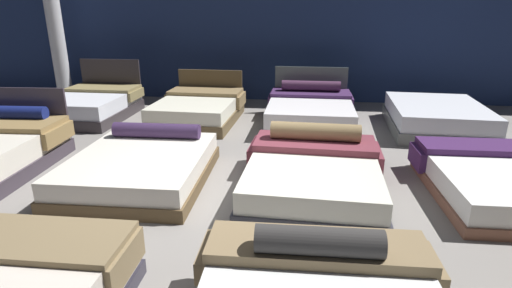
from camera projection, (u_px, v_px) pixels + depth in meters
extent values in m
cube|color=gray|center=(220.00, 200.00, 4.71)|extent=(18.00, 18.00, 0.02)
cube|color=navy|center=(266.00, 25.00, 9.26)|extent=(18.00, 0.06, 3.50)
cube|color=olive|center=(31.00, 238.00, 3.02)|extent=(1.46, 0.62, 0.05)
cube|color=olive|center=(126.00, 261.00, 2.99)|extent=(0.06, 0.60, 0.25)
cube|color=olive|center=(317.00, 247.00, 2.91)|extent=(1.61, 0.51, 0.09)
cube|color=olive|center=(207.00, 256.00, 3.03)|extent=(0.10, 0.48, 0.18)
cube|color=olive|center=(431.00, 269.00, 2.88)|extent=(0.10, 0.48, 0.18)
cylinder|color=#33312F|center=(319.00, 241.00, 2.77)|extent=(0.89, 0.23, 0.21)
cube|color=#352D37|center=(22.00, 119.00, 6.23)|extent=(1.50, 0.12, 0.98)
cube|color=olive|center=(4.00, 123.00, 5.83)|extent=(1.61, 0.84, 0.07)
cube|color=olive|center=(59.00, 135.00, 5.83)|extent=(0.11, 0.76, 0.23)
cylinder|color=navy|center=(10.00, 113.00, 5.96)|extent=(1.10, 0.26, 0.20)
cube|color=brown|center=(141.00, 176.00, 5.15)|extent=(1.70, 2.07, 0.16)
cube|color=silver|center=(140.00, 162.00, 5.09)|extent=(1.63, 2.01, 0.22)
cylinder|color=#372446|center=(157.00, 131.00, 5.67)|extent=(1.24, 0.24, 0.21)
cube|color=#2C2D35|center=(312.00, 186.00, 4.89)|extent=(1.69, 2.06, 0.12)
cube|color=silver|center=(313.00, 172.00, 4.83)|extent=(1.63, 1.99, 0.25)
cube|color=brown|center=(315.00, 143.00, 5.34)|extent=(1.62, 0.78, 0.09)
cube|color=brown|center=(254.00, 152.00, 5.52)|extent=(0.12, 0.72, 0.25)
cube|color=brown|center=(377.00, 159.00, 5.27)|extent=(0.12, 0.72, 0.25)
cylinder|color=olive|center=(315.00, 132.00, 5.31)|extent=(1.19, 0.28, 0.23)
cube|color=brown|center=(504.00, 194.00, 4.70)|extent=(1.67, 2.00, 0.12)
cube|color=white|center=(507.00, 179.00, 4.65)|extent=(1.61, 1.93, 0.24)
cube|color=#412152|center=(484.00, 147.00, 5.23)|extent=(1.62, 0.58, 0.08)
cube|color=#412152|center=(417.00, 157.00, 5.36)|extent=(0.10, 0.55, 0.26)
cube|color=#2F292C|center=(92.00, 113.00, 8.10)|extent=(1.45, 1.97, 0.21)
cube|color=silver|center=(90.00, 102.00, 8.02)|extent=(1.38, 1.91, 0.27)
cube|color=#2F292C|center=(112.00, 84.00, 8.88)|extent=(1.35, 0.05, 1.07)
cube|color=olive|center=(103.00, 88.00, 8.53)|extent=(1.42, 0.72, 0.06)
cube|color=olive|center=(73.00, 93.00, 8.65)|extent=(0.07, 0.72, 0.18)
cube|color=olive|center=(136.00, 95.00, 8.48)|extent=(0.07, 0.72, 0.18)
cube|color=brown|center=(198.00, 117.00, 7.84)|extent=(1.55, 2.06, 0.21)
cube|color=silver|center=(197.00, 106.00, 7.77)|extent=(1.49, 1.99, 0.24)
cube|color=brown|center=(211.00, 90.00, 8.67)|extent=(1.39, 0.09, 0.87)
cube|color=olive|center=(206.00, 92.00, 8.30)|extent=(1.49, 0.75, 0.07)
cube|color=olive|center=(172.00, 98.00, 8.46)|extent=(0.10, 0.70, 0.25)
cube|color=olive|center=(241.00, 100.00, 8.24)|extent=(0.10, 0.70, 0.25)
cube|color=#4B5651|center=(310.00, 121.00, 7.58)|extent=(1.61, 2.13, 0.18)
cube|color=white|center=(310.00, 109.00, 7.51)|extent=(1.55, 2.06, 0.29)
cube|color=#4B5651|center=(311.00, 90.00, 8.45)|extent=(1.50, 0.05, 0.97)
cube|color=#3D234D|center=(311.00, 93.00, 8.07)|extent=(1.58, 0.75, 0.06)
cube|color=#3D234D|center=(271.00, 101.00, 8.23)|extent=(0.07, 0.73, 0.30)
cube|color=#3D234D|center=(350.00, 103.00, 8.03)|extent=(0.07, 0.73, 0.30)
cylinder|color=#4D2B47|center=(311.00, 86.00, 8.06)|extent=(1.17, 0.21, 0.20)
cube|color=#565A58|center=(435.00, 125.00, 7.31)|extent=(1.73, 2.21, 0.21)
cube|color=silver|center=(437.00, 112.00, 7.23)|extent=(1.67, 2.14, 0.28)
cylinder|color=silver|center=(55.00, 25.00, 9.06)|extent=(0.34, 0.34, 3.50)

